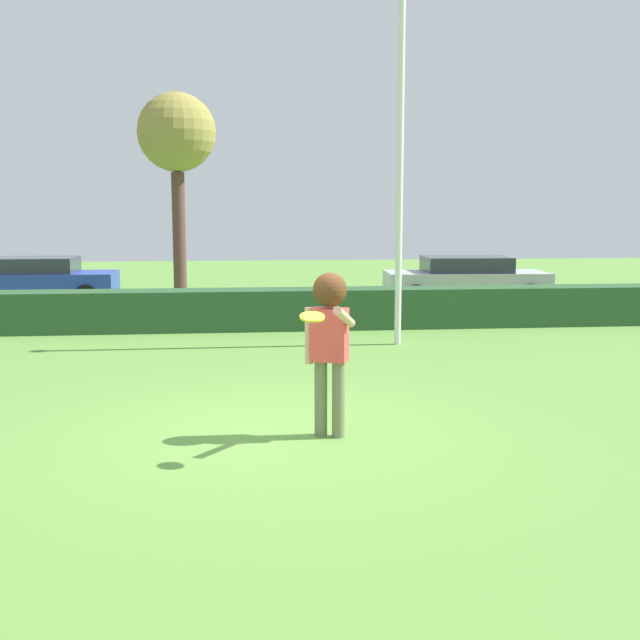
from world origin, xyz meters
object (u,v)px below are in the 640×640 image
Objects in this scene: frisbee at (312,317)px; parked_car_silver at (466,278)px; parked_car_blue at (33,279)px; willow_tree at (177,137)px; lamppost at (400,139)px; person at (330,331)px.

frisbee is 0.06× the size of parked_car_silver.
willow_tree is at bearing 34.30° from parked_car_blue.
lamppost is 1.17× the size of willow_tree.
parked_car_silver is (3.06, 5.98, -3.03)m from lamppost.
parked_car_silver is at bearing 62.90° from lamppost.
person is at bearing -79.89° from willow_tree.
lamppost reaches higher than willow_tree.
willow_tree is at bearing 100.11° from person.
frisbee is 0.06× the size of parked_car_blue.
lamppost reaches higher than person.
willow_tree is (-7.70, 3.35, 3.88)m from parked_car_silver.
frisbee is at bearing -108.06° from person.
frisbee is at bearing -112.83° from parked_car_silver.
parked_car_blue is at bearing 140.16° from lamppost.
parked_car_silver is at bearing -4.51° from parked_car_blue.
lamppost reaches higher than parked_car_silver.
parked_car_blue is at bearing -145.70° from willow_tree.
person reaches higher than parked_car_blue.
frisbee is 7.28m from lamppost.
person is at bearing -108.77° from lamppost.
parked_car_silver is (5.27, 12.53, -0.75)m from frisbee.
person is 15.68m from willow_tree.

